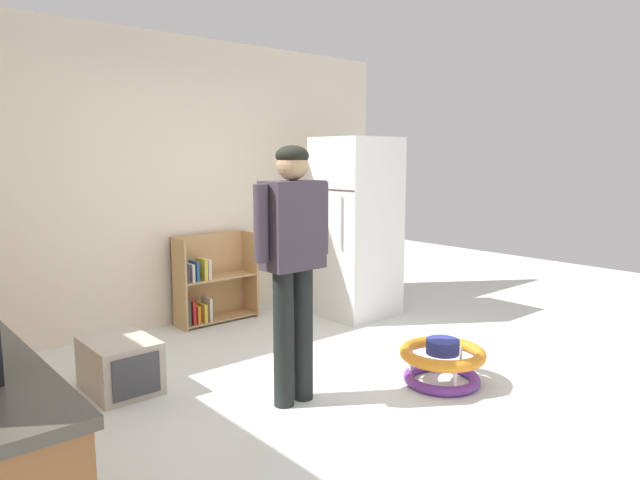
{
  "coord_description": "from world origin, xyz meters",
  "views": [
    {
      "loc": [
        -2.39,
        -2.64,
        1.59
      ],
      "look_at": [
        0.15,
        0.3,
        1.02
      ],
      "focal_mm": 32.05,
      "sensor_mm": 36.0,
      "label": 1
    }
  ],
  "objects": [
    {
      "name": "refrigerator",
      "position": [
        1.59,
        1.42,
        0.89
      ],
      "size": [
        0.73,
        0.68,
        1.78
      ],
      "color": "white",
      "rests_on": "ground"
    },
    {
      "name": "pet_carrier",
      "position": [
        -0.98,
        1.09,
        0.18
      ],
      "size": [
        0.42,
        0.55,
        0.36
      ],
      "color": "#BFB4A3",
      "rests_on": "ground"
    },
    {
      "name": "baby_walker",
      "position": [
        0.79,
        -0.28,
        0.16
      ],
      "size": [
        0.6,
        0.6,
        0.32
      ],
      "color": "purple",
      "rests_on": "ground"
    },
    {
      "name": "standing_person",
      "position": [
        -0.2,
        0.17,
        1.0
      ],
      "size": [
        0.57,
        0.22,
        1.66
      ],
      "color": "black",
      "rests_on": "ground"
    },
    {
      "name": "bookshelf",
      "position": [
        0.33,
        2.15,
        0.37
      ],
      "size": [
        0.8,
        0.28,
        0.85
      ],
      "color": "tan",
      "rests_on": "ground"
    },
    {
      "name": "back_wall",
      "position": [
        0.0,
        2.33,
        1.35
      ],
      "size": [
        5.2,
        0.06,
        2.7
      ],
      "primitive_type": "cube",
      "color": "#F1E1C7",
      "rests_on": "ground"
    },
    {
      "name": "ground_plane",
      "position": [
        0.0,
        0.0,
        0.0
      ],
      "size": [
        12.0,
        12.0,
        0.0
      ],
      "primitive_type": "plane",
      "color": "silver",
      "rests_on": "ground"
    }
  ]
}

